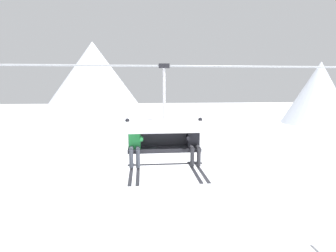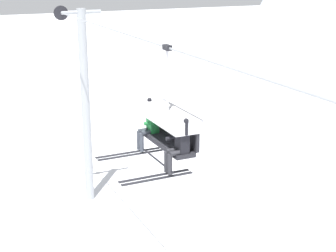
% 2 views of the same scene
% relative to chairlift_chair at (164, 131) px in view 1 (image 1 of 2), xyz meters
% --- Properties ---
extents(mountain_peak_central, '(21.66, 21.66, 14.99)m').
position_rel_chairlift_chair_xyz_m(mountain_peak_central, '(-9.21, 41.24, 1.23)').
color(mountain_peak_central, silver).
rests_on(mountain_peak_central, ground_plane).
extents(mountain_peak_east, '(12.91, 12.91, 11.86)m').
position_rel_chairlift_chair_xyz_m(mountain_peak_east, '(33.10, 40.43, -0.33)').
color(mountain_peak_east, silver).
rests_on(mountain_peak_east, ground_plane).
extents(lift_cable, '(21.56, 0.05, 0.05)m').
position_rel_chairlift_chair_xyz_m(lift_cable, '(0.12, -0.07, 1.76)').
color(lift_cable, '#9EA3A8').
extents(chairlift_chair, '(2.05, 0.74, 2.68)m').
position_rel_chairlift_chair_xyz_m(chairlift_chair, '(0.00, 0.00, 0.00)').
color(chairlift_chair, '#232328').
extents(skier_green, '(0.48, 1.70, 1.34)m').
position_rel_chairlift_chair_xyz_m(skier_green, '(-0.82, -0.21, -0.28)').
color(skier_green, '#23843D').
extents(skier_black, '(0.48, 1.70, 1.34)m').
position_rel_chairlift_chair_xyz_m(skier_black, '(0.82, -0.21, -0.28)').
color(skier_black, black).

